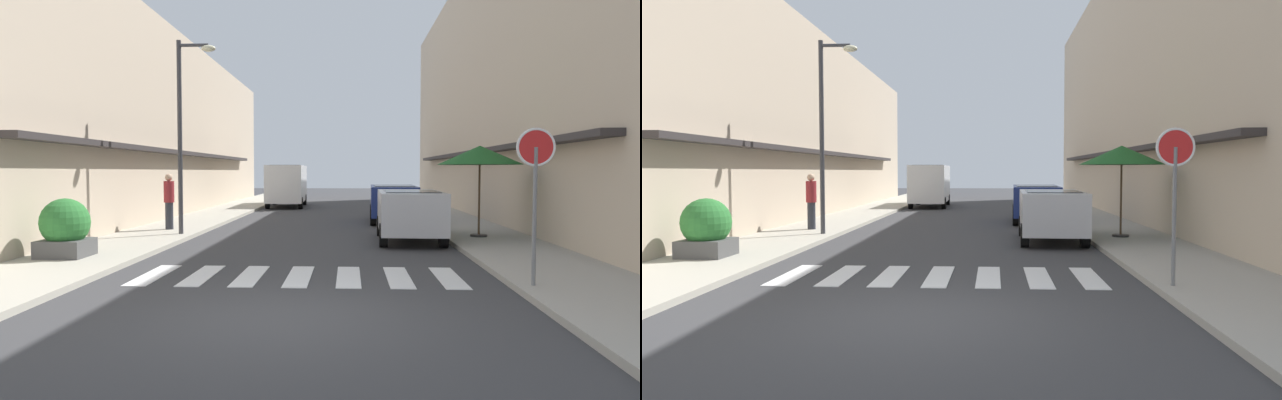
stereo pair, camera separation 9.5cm
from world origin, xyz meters
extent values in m
plane|color=#38383A|center=(0.00, 15.81, 0.00)|extent=(86.95, 86.95, 0.00)
cube|color=#ADA899|center=(-5.05, 15.81, 0.06)|extent=(2.57, 55.33, 0.12)
cube|color=#9E998E|center=(5.05, 15.81, 0.06)|extent=(2.57, 55.33, 0.12)
cube|color=#C6B299|center=(-8.83, 16.79, 4.01)|extent=(5.00, 37.57, 8.02)
cube|color=#332D2D|center=(-6.08, 16.79, 2.80)|extent=(0.50, 26.30, 0.16)
cube|color=#C6B299|center=(8.83, 16.79, 5.71)|extent=(5.00, 37.57, 11.42)
cube|color=#332D2D|center=(6.08, 16.79, 2.80)|extent=(0.50, 26.30, 0.16)
cube|color=silver|center=(-2.85, 3.11, 0.01)|extent=(0.45, 2.20, 0.01)
cube|color=silver|center=(-1.90, 3.11, 0.01)|extent=(0.45, 2.20, 0.01)
cube|color=silver|center=(-0.95, 3.11, 0.01)|extent=(0.45, 2.20, 0.01)
cube|color=silver|center=(0.00, 3.11, 0.01)|extent=(0.45, 2.20, 0.01)
cube|color=silver|center=(0.95, 3.11, 0.01)|extent=(0.45, 2.20, 0.01)
cube|color=silver|center=(1.90, 3.11, 0.01)|extent=(0.45, 2.20, 0.01)
cube|color=silver|center=(2.85, 3.11, 0.01)|extent=(0.45, 2.20, 0.01)
cube|color=silver|center=(2.71, 8.72, 0.89)|extent=(1.85, 3.98, 1.13)
cube|color=black|center=(2.71, 8.53, 1.19)|extent=(1.53, 2.24, 0.56)
cylinder|color=black|center=(1.95, 10.04, 0.32)|extent=(0.24, 0.65, 0.64)
cylinder|color=black|center=(3.54, 10.00, 0.32)|extent=(0.24, 0.65, 0.64)
cylinder|color=black|center=(1.88, 7.45, 0.32)|extent=(0.24, 0.65, 0.64)
cylinder|color=black|center=(3.47, 7.41, 0.32)|extent=(0.24, 0.65, 0.64)
cube|color=navy|center=(2.71, 14.86, 0.89)|extent=(1.89, 4.36, 1.13)
cube|color=black|center=(2.71, 14.64, 1.19)|extent=(1.55, 2.46, 0.56)
cylinder|color=black|center=(1.96, 16.31, 0.32)|extent=(0.24, 0.65, 0.64)
cylinder|color=black|center=(3.55, 16.25, 0.32)|extent=(0.24, 0.65, 0.64)
cylinder|color=black|center=(1.87, 13.47, 0.32)|extent=(0.24, 0.65, 0.64)
cylinder|color=black|center=(3.46, 13.41, 0.32)|extent=(0.24, 0.65, 0.64)
cube|color=silver|center=(-2.56, 24.35, 1.34)|extent=(2.06, 5.44, 2.03)
cube|color=black|center=(-2.56, 24.08, 2.09)|extent=(1.70, 3.06, 0.56)
cylinder|color=black|center=(-3.49, 26.12, 0.32)|extent=(0.23, 0.64, 0.64)
cylinder|color=black|center=(-1.70, 26.15, 0.32)|extent=(0.23, 0.64, 0.64)
cylinder|color=black|center=(-3.42, 22.55, 0.32)|extent=(0.23, 0.64, 0.64)
cylinder|color=black|center=(-1.63, 22.59, 0.32)|extent=(0.23, 0.64, 0.64)
cylinder|color=slate|center=(4.05, 1.90, 1.28)|extent=(0.07, 0.07, 2.31)
cylinder|color=red|center=(4.05, 1.90, 2.43)|extent=(0.64, 0.03, 0.64)
torus|color=white|center=(4.05, 1.90, 2.43)|extent=(0.65, 0.05, 0.65)
cylinder|color=#38383D|center=(-4.17, 9.31, 3.04)|extent=(0.14, 0.14, 5.84)
cylinder|color=#38383D|center=(-3.72, 9.31, 5.81)|extent=(0.90, 0.10, 0.10)
ellipsoid|color=beige|center=(-3.27, 9.31, 5.71)|extent=(0.44, 0.28, 0.20)
cylinder|color=#262626|center=(4.76, 9.03, 0.15)|extent=(0.48, 0.48, 0.06)
cylinder|color=#4C3823|center=(4.76, 9.03, 1.31)|extent=(0.06, 0.06, 2.38)
cone|color=#19511E|center=(4.76, 9.03, 2.50)|extent=(2.44, 2.44, 0.55)
cube|color=#4C4C4C|center=(-5.39, 4.61, 0.31)|extent=(1.02, 1.02, 0.39)
sphere|color=#2D7533|center=(-5.39, 4.61, 0.89)|extent=(1.09, 1.09, 1.09)
cylinder|color=#282B33|center=(-4.96, 10.63, 0.56)|extent=(0.26, 0.26, 0.89)
cylinder|color=maroon|center=(-4.96, 10.63, 1.36)|extent=(0.34, 0.34, 0.70)
sphere|color=tan|center=(-4.96, 10.63, 1.83)|extent=(0.24, 0.24, 0.24)
camera|label=1|loc=(0.95, -7.69, 2.04)|focal=31.81mm
camera|label=2|loc=(1.04, -7.69, 2.04)|focal=31.81mm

